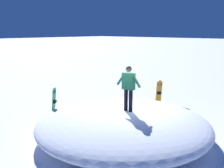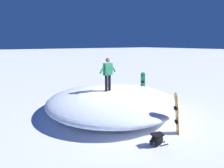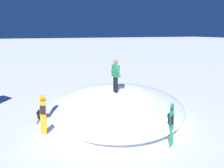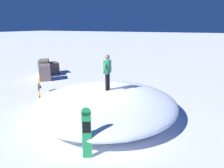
% 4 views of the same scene
% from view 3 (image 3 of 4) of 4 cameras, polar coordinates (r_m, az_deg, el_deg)
% --- Properties ---
extents(ground, '(240.00, 240.00, 0.00)m').
position_cam_3_polar(ground, '(8.86, -0.37, -10.16)').
color(ground, white).
extents(snow_mound, '(9.12, 9.13, 1.10)m').
position_cam_3_polar(snow_mound, '(8.77, 1.71, -6.50)').
color(snow_mound, white).
rests_on(snow_mound, ground).
extents(snowboarder_standing, '(0.26, 1.00, 1.64)m').
position_cam_3_polar(snowboarder_standing, '(8.51, 1.18, 3.30)').
color(snowboarder_standing, black).
rests_on(snowboarder_standing, snow_mound).
extents(snowboard_primary_upright, '(0.37, 0.35, 1.65)m').
position_cam_3_polar(snowboard_primary_upright, '(7.58, -21.56, -9.10)').
color(snowboard_primary_upright, orange).
rests_on(snowboard_primary_upright, ground).
extents(snowboard_secondary_upright, '(0.33, 0.28, 1.64)m').
position_cam_3_polar(snowboard_secondary_upright, '(6.68, 18.90, -12.42)').
color(snowboard_secondary_upright, '#1E8C47').
rests_on(snowboard_secondary_upright, ground).
extents(backpack_near, '(0.39, 0.71, 0.46)m').
position_cam_3_polar(backpack_near, '(8.99, -22.28, -9.39)').
color(backpack_near, black).
rests_on(backpack_near, ground).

